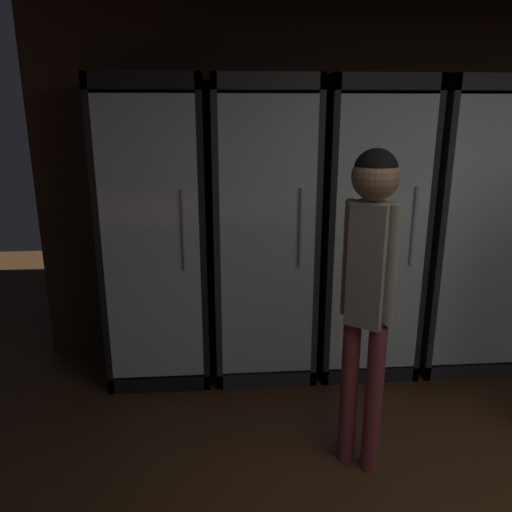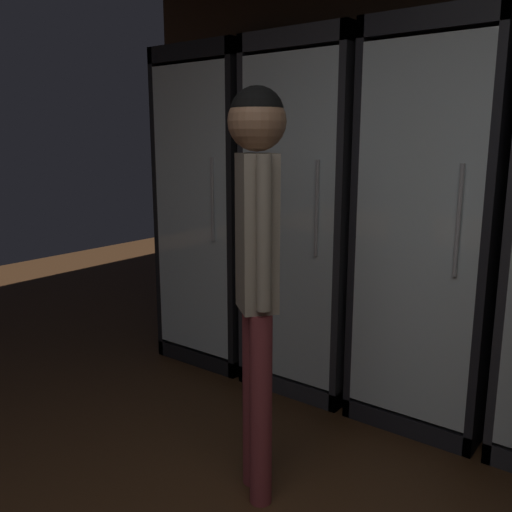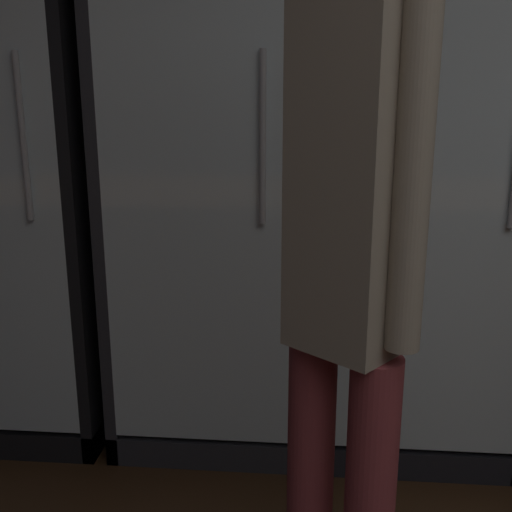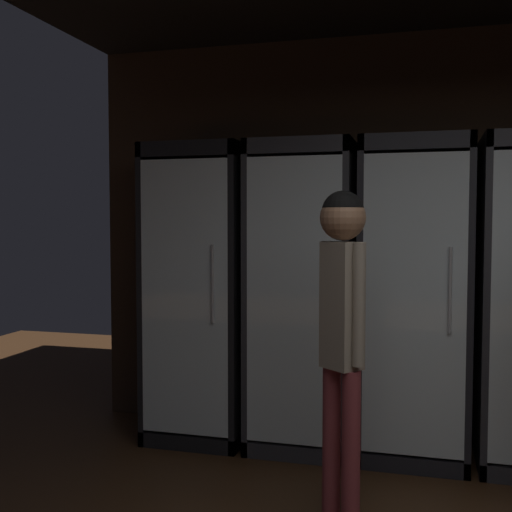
# 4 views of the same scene
# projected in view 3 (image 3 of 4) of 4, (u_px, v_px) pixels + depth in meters

# --- Properties ---
(cooler_far_left) EXTENTS (0.68, 0.68, 2.03)m
(cooler_far_left) POSITION_uv_depth(u_px,v_px,m) (22.00, 163.00, 2.21)
(cooler_far_left) COLOR black
(cooler_far_left) RESTS_ON ground
(cooler_left) EXTENTS (0.68, 0.68, 2.03)m
(cooler_left) POSITION_uv_depth(u_px,v_px,m) (215.00, 168.00, 2.15)
(cooler_left) COLOR #2B2B30
(cooler_left) RESTS_ON ground
(cooler_center) EXTENTS (0.68, 0.68, 2.03)m
(cooler_center) POSITION_uv_depth(u_px,v_px,m) (418.00, 169.00, 2.09)
(cooler_center) COLOR black
(cooler_center) RESTS_ON ground
(shopper_near) EXTENTS (0.23, 0.22, 1.66)m
(shopper_near) POSITION_uv_depth(u_px,v_px,m) (351.00, 187.00, 0.97)
(shopper_near) COLOR brown
(shopper_near) RESTS_ON ground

